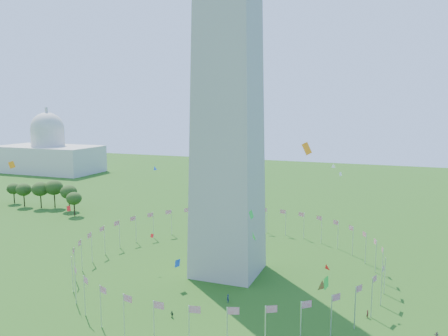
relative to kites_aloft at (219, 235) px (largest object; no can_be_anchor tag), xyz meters
The scene contains 4 objects.
flag_ring 28.72m from the kites_aloft, 105.96° to the left, with size 80.24×80.24×9.00m.
capitol_building 242.56m from the kites_aloft, 140.45° to the left, with size 70.00×35.00×46.00m, color beige, non-canonical shape.
kites_aloft is the anchor object (origin of this frame).
tree_line_west 130.75m from the kites_aloft, 149.78° to the left, with size 55.20×15.81×12.23m.
Camera 1 is at (39.40, -56.94, 44.57)m, focal length 35.00 mm.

